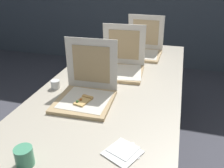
{
  "coord_description": "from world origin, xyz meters",
  "views": [
    {
      "loc": [
        0.42,
        -0.98,
        1.52
      ],
      "look_at": [
        0.02,
        0.42,
        0.81
      ],
      "focal_mm": 38.21,
      "sensor_mm": 36.0,
      "label": 1
    }
  ],
  "objects_px": {
    "cup_white_near_center": "(55,84)",
    "napkin_pile": "(123,151)",
    "cup_white_mid": "(76,72)",
    "cup_printed_front": "(24,157)",
    "table": "(115,87)",
    "pizza_box_front": "(86,93)",
    "pizza_box_middle": "(121,66)",
    "cup_white_far": "(96,61)",
    "pizza_box_back": "(143,49)"
  },
  "relations": [
    {
      "from": "pizza_box_middle",
      "to": "napkin_pile",
      "type": "distance_m",
      "value": 0.94
    },
    {
      "from": "cup_white_mid",
      "to": "napkin_pile",
      "type": "bearing_deg",
      "value": -52.77
    },
    {
      "from": "pizza_box_back",
      "to": "cup_white_mid",
      "type": "distance_m",
      "value": 0.77
    },
    {
      "from": "pizza_box_front",
      "to": "cup_white_far",
      "type": "height_order",
      "value": "pizza_box_front"
    },
    {
      "from": "table",
      "to": "pizza_box_front",
      "type": "bearing_deg",
      "value": -109.23
    },
    {
      "from": "cup_white_far",
      "to": "pizza_box_front",
      "type": "bearing_deg",
      "value": -76.34
    },
    {
      "from": "table",
      "to": "cup_printed_front",
      "type": "bearing_deg",
      "value": -99.74
    },
    {
      "from": "napkin_pile",
      "to": "cup_white_near_center",
      "type": "bearing_deg",
      "value": 140.62
    },
    {
      "from": "cup_printed_front",
      "to": "pizza_box_middle",
      "type": "bearing_deg",
      "value": 82.0
    },
    {
      "from": "pizza_box_front",
      "to": "napkin_pile",
      "type": "relative_size",
      "value": 1.88
    },
    {
      "from": "cup_white_near_center",
      "to": "napkin_pile",
      "type": "xyz_separation_m",
      "value": [
        0.62,
        -0.51,
        -0.02
      ]
    },
    {
      "from": "table",
      "to": "cup_white_far",
      "type": "xyz_separation_m",
      "value": [
        -0.26,
        0.31,
        0.08
      ]
    },
    {
      "from": "cup_white_near_center",
      "to": "cup_white_mid",
      "type": "bearing_deg",
      "value": 78.69
    },
    {
      "from": "napkin_pile",
      "to": "cup_printed_front",
      "type": "bearing_deg",
      "value": -153.9
    },
    {
      "from": "cup_white_near_center",
      "to": "cup_printed_front",
      "type": "distance_m",
      "value": 0.73
    },
    {
      "from": "pizza_box_front",
      "to": "pizza_box_back",
      "type": "height_order",
      "value": "pizza_box_front"
    },
    {
      "from": "cup_white_near_center",
      "to": "cup_white_mid",
      "type": "relative_size",
      "value": 1.0
    },
    {
      "from": "cup_white_mid",
      "to": "cup_printed_front",
      "type": "xyz_separation_m",
      "value": [
        0.18,
        -0.94,
        0.01
      ]
    },
    {
      "from": "cup_white_mid",
      "to": "cup_white_far",
      "type": "relative_size",
      "value": 1.0
    },
    {
      "from": "table",
      "to": "cup_white_far",
      "type": "relative_size",
      "value": 33.13
    },
    {
      "from": "table",
      "to": "cup_white_near_center",
      "type": "relative_size",
      "value": 33.13
    },
    {
      "from": "cup_printed_front",
      "to": "napkin_pile",
      "type": "relative_size",
      "value": 0.44
    },
    {
      "from": "table",
      "to": "cup_printed_front",
      "type": "relative_size",
      "value": 24.05
    },
    {
      "from": "pizza_box_front",
      "to": "cup_white_near_center",
      "type": "bearing_deg",
      "value": 156.97
    },
    {
      "from": "cup_white_mid",
      "to": "pizza_box_front",
      "type": "bearing_deg",
      "value": -56.83
    },
    {
      "from": "pizza_box_middle",
      "to": "napkin_pile",
      "type": "height_order",
      "value": "pizza_box_middle"
    },
    {
      "from": "pizza_box_front",
      "to": "cup_white_far",
      "type": "distance_m",
      "value": 0.65
    },
    {
      "from": "napkin_pile",
      "to": "pizza_box_back",
      "type": "bearing_deg",
      "value": 95.74
    },
    {
      "from": "napkin_pile",
      "to": "pizza_box_front",
      "type": "bearing_deg",
      "value": 130.35
    },
    {
      "from": "table",
      "to": "pizza_box_front",
      "type": "relative_size",
      "value": 5.67
    },
    {
      "from": "cup_white_mid",
      "to": "cup_white_far",
      "type": "xyz_separation_m",
      "value": [
        0.07,
        0.29,
        0.0
      ]
    },
    {
      "from": "cup_white_mid",
      "to": "napkin_pile",
      "type": "xyz_separation_m",
      "value": [
        0.57,
        -0.75,
        -0.02
      ]
    },
    {
      "from": "table",
      "to": "cup_white_near_center",
      "type": "bearing_deg",
      "value": -150.79
    },
    {
      "from": "cup_white_near_center",
      "to": "cup_white_mid",
      "type": "xyz_separation_m",
      "value": [
        0.05,
        0.24,
        0.0
      ]
    },
    {
      "from": "cup_white_far",
      "to": "napkin_pile",
      "type": "distance_m",
      "value": 1.15
    },
    {
      "from": "pizza_box_back",
      "to": "cup_printed_front",
      "type": "distance_m",
      "value": 1.6
    },
    {
      "from": "cup_white_far",
      "to": "napkin_pile",
      "type": "xyz_separation_m",
      "value": [
        0.5,
        -1.03,
        -0.02
      ]
    },
    {
      "from": "pizza_box_front",
      "to": "napkin_pile",
      "type": "xyz_separation_m",
      "value": [
        0.34,
        -0.41,
        -0.05
      ]
    },
    {
      "from": "pizza_box_front",
      "to": "pizza_box_middle",
      "type": "height_order",
      "value": "pizza_box_front"
    },
    {
      "from": "cup_white_far",
      "to": "cup_printed_front",
      "type": "distance_m",
      "value": 1.23
    },
    {
      "from": "pizza_box_front",
      "to": "napkin_pile",
      "type": "bearing_deg",
      "value": -52.44
    },
    {
      "from": "table",
      "to": "napkin_pile",
      "type": "bearing_deg",
      "value": -71.87
    },
    {
      "from": "pizza_box_back",
      "to": "cup_white_near_center",
      "type": "bearing_deg",
      "value": -116.81
    },
    {
      "from": "pizza_box_front",
      "to": "napkin_pile",
      "type": "distance_m",
      "value": 0.53
    },
    {
      "from": "cup_printed_front",
      "to": "napkin_pile",
      "type": "height_order",
      "value": "cup_printed_front"
    },
    {
      "from": "pizza_box_back",
      "to": "cup_white_far",
      "type": "distance_m",
      "value": 0.51
    },
    {
      "from": "pizza_box_middle",
      "to": "table",
      "type": "bearing_deg",
      "value": -93.62
    },
    {
      "from": "cup_white_mid",
      "to": "cup_printed_front",
      "type": "relative_size",
      "value": 0.73
    },
    {
      "from": "pizza_box_front",
      "to": "cup_white_near_center",
      "type": "distance_m",
      "value": 0.29
    },
    {
      "from": "table",
      "to": "cup_printed_front",
      "type": "height_order",
      "value": "cup_printed_front"
    }
  ]
}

